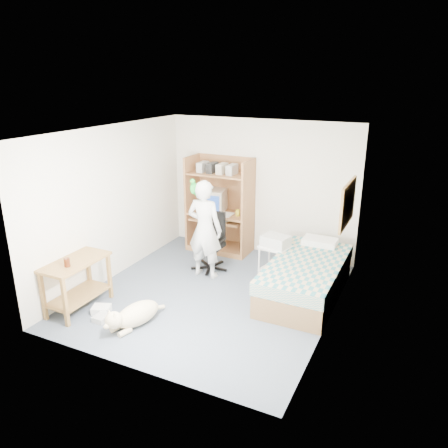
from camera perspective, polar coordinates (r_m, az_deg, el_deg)
name	(u,v)px	position (r m, az deg, el deg)	size (l,w,h in m)	color
floor	(212,294)	(6.86, -1.57, -9.18)	(4.00, 4.00, 0.00)	#4B5966
wall_back	(261,188)	(8.13, 4.82, 4.75)	(3.60, 0.02, 2.50)	silver
wall_right	(335,237)	(5.81, 14.33, -1.62)	(0.02, 4.00, 2.50)	silver
wall_left	(113,203)	(7.34, -14.28, 2.67)	(0.02, 4.00, 2.50)	silver
ceiling	(210,131)	(6.10, -1.78, 12.03)	(3.60, 4.00, 0.02)	white
computer_hutch	(221,209)	(8.28, -0.44, 2.00)	(1.20, 0.63, 1.80)	brown
bed	(306,278)	(6.84, 10.64, -6.92)	(1.02, 2.02, 0.66)	brown
side_desk	(77,277)	(6.61, -18.67, -6.60)	(0.50, 1.00, 0.75)	brown
corkboard	(348,204)	(6.60, 15.86, 2.54)	(0.04, 0.94, 0.66)	olive
office_chair	(211,249)	(7.61, -1.73, -3.30)	(0.56, 0.56, 1.00)	black
person	(205,229)	(7.16, -2.53, -0.70)	(0.60, 0.40, 1.65)	silver
parrot	(194,187)	(7.07, -3.99, 4.82)	(0.12, 0.21, 0.33)	#159726
dog	(134,315)	(6.13, -11.68, -11.54)	(0.49, 0.99, 0.38)	beige
printer_cart	(275,257)	(7.29, 6.67, -4.26)	(0.54, 0.46, 0.57)	silver
printer	(276,241)	(7.19, 6.76, -2.21)	(0.42, 0.32, 0.18)	beige
crt_monitor	(214,200)	(8.30, -1.34, 3.16)	(0.50, 0.52, 0.41)	beige
keyboard	(218,219)	(8.18, -0.77, 0.67)	(0.45, 0.16, 0.03)	beige
pencil_cup	(238,213)	(8.04, 1.81, 1.47)	(0.08, 0.08, 0.12)	yellow
drink_glass	(67,262)	(6.33, -19.83, -4.74)	(0.08, 0.08, 0.12)	#441B0A
floor_box_a	(101,309)	(6.60, -15.72, -10.69)	(0.25, 0.20, 0.10)	white
floor_box_b	(102,318)	(6.41, -15.69, -11.72)	(0.18, 0.22, 0.08)	beige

